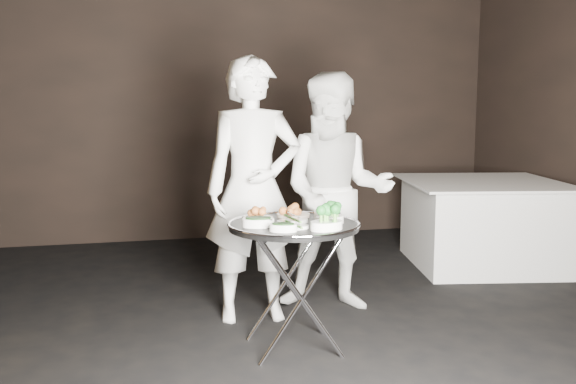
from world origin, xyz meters
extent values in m
cube|color=black|center=(0.00, 0.00, -0.03)|extent=(6.00, 7.00, 0.05)
cube|color=black|center=(0.00, 3.52, 1.50)|extent=(6.00, 0.05, 3.00)
cylinder|color=silver|center=(-0.10, -0.08, 0.37)|extent=(0.52, 0.02, 0.76)
cylinder|color=silver|center=(-0.10, -0.08, 0.37)|extent=(0.52, 0.02, 0.76)
cylinder|color=silver|center=(-0.10, 0.32, 0.37)|extent=(0.52, 0.02, 0.76)
cylinder|color=silver|center=(-0.10, 0.32, 0.37)|extent=(0.52, 0.02, 0.76)
cylinder|color=silver|center=(-0.32, 0.12, 0.73)|extent=(0.02, 0.44, 0.02)
cylinder|color=silver|center=(0.12, 0.12, 0.73)|extent=(0.02, 0.44, 0.02)
cylinder|color=black|center=(-0.10, 0.12, 0.76)|extent=(0.78, 0.78, 0.03)
torus|color=silver|center=(-0.10, 0.12, 0.78)|extent=(0.79, 0.79, 0.02)
cylinder|color=beige|center=(-0.29, 0.29, 0.79)|extent=(0.18, 0.18, 0.02)
cylinder|color=beige|center=(-0.05, 0.34, 0.79)|extent=(0.21, 0.21, 0.02)
cylinder|color=silver|center=(0.12, 0.24, 0.80)|extent=(0.12, 0.12, 0.05)
cylinder|color=silver|center=(-0.28, 0.28, 0.83)|extent=(0.08, 0.18, 0.01)
cylinder|color=silver|center=(-0.05, 0.33, 0.83)|extent=(0.11, 0.16, 0.01)
cylinder|color=silver|center=(0.13, 0.25, 0.83)|extent=(0.01, 0.19, 0.01)
cylinder|color=silver|center=(-0.32, 0.07, 0.83)|extent=(0.13, 0.15, 0.01)
cylinder|color=silver|center=(0.12, 0.07, 0.83)|extent=(0.15, 0.13, 0.01)
cylinder|color=silver|center=(-0.10, 0.13, 0.83)|extent=(0.03, 0.19, 0.01)
imported|color=silver|center=(-0.23, 0.75, 0.91)|extent=(0.67, 0.45, 1.81)
imported|color=silver|center=(0.38, 0.82, 0.86)|extent=(1.01, 0.90, 1.71)
cube|color=silver|center=(2.07, 1.70, 0.38)|extent=(1.22, 1.22, 0.76)
cube|color=silver|center=(2.07, 1.70, 0.77)|extent=(1.38, 1.38, 0.02)
camera|label=1|loc=(-1.01, -3.53, 1.50)|focal=40.00mm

